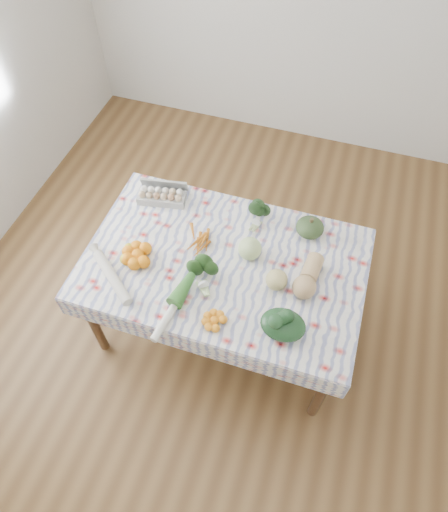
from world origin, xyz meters
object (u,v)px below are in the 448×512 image
at_px(cabbage, 250,249).
at_px(butternut_squash, 309,276).
at_px(egg_carton, 162,197).
at_px(kabocha_squash, 310,227).
at_px(grapefruit, 277,280).
at_px(dining_table, 224,270).

relative_size(cabbage, butternut_squash, 0.48).
bearing_deg(egg_carton, cabbage, -31.08).
height_order(egg_carton, kabocha_squash, kabocha_squash).
bearing_deg(cabbage, butternut_squash, -12.15).
xyz_separation_m(kabocha_squash, butternut_squash, (0.07, -0.36, 0.01)).
bearing_deg(egg_carton, grapefruit, -35.73).
height_order(kabocha_squash, butternut_squash, butternut_squash).
distance_m(cabbage, grapefruit, 0.26).
height_order(cabbage, grapefruit, cabbage).
bearing_deg(grapefruit, kabocha_squash, 77.08).
relative_size(dining_table, grapefruit, 12.91).
height_order(kabocha_squash, cabbage, cabbage).
bearing_deg(butternut_squash, kabocha_squash, 106.31).
height_order(kabocha_squash, grapefruit, grapefruit).
distance_m(dining_table, grapefruit, 0.37).
relative_size(kabocha_squash, butternut_squash, 0.59).
bearing_deg(cabbage, grapefruit, -38.10).
distance_m(dining_table, butternut_squash, 0.52).
xyz_separation_m(egg_carton, cabbage, (0.67, -0.25, 0.03)).
distance_m(egg_carton, grapefruit, 0.96).
relative_size(dining_table, butternut_squash, 5.52).
bearing_deg(butternut_squash, dining_table, -172.87).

